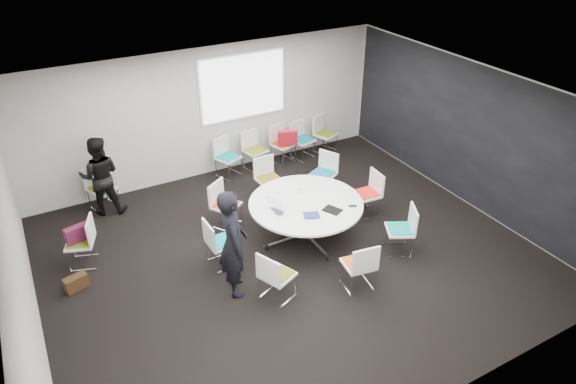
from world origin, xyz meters
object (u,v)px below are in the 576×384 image
chair_back_c (283,151)px  chair_back_e (325,141)px  maroon_bag (78,234)px  brown_bag (76,283)px  person_main (233,243)px  person_back (100,176)px  chair_ring_b (323,181)px  laptop (279,209)px  chair_ring_d (226,213)px  chair_ring_f (277,284)px  chair_ring_e (221,251)px  cup (300,190)px  chair_spare_left (83,250)px  chair_ring_h (399,238)px  chair_person_back (103,196)px  chair_ring_a (367,201)px  chair_ring_c (269,187)px  chair_ring_g (358,273)px  chair_back_d (303,147)px  chair_back_b (255,157)px  chair_back_a (228,164)px  conference_table (306,213)px

chair_back_c → chair_back_e: same height
maroon_bag → brown_bag: (-0.23, -0.60, -0.50)m
person_main → person_back: bearing=34.8°
chair_ring_b → laptop: chair_ring_b is taller
chair_ring_d → chair_ring_f: 2.23m
chair_ring_d → person_main: person_main is taller
chair_ring_e → cup: bearing=100.3°
chair_ring_d → chair_spare_left: 2.56m
person_main → chair_ring_h: bearing=-85.5°
chair_ring_f → chair_ring_b: bearing=112.4°
brown_bag → chair_person_back: bearing=68.1°
chair_ring_a → chair_back_e: (0.78, 2.74, 0.00)m
chair_back_e → person_back: person_back is taller
chair_ring_c → chair_ring_g: 3.10m
chair_ring_e → laptop: (1.12, 0.03, 0.47)m
chair_back_d → chair_back_b: bearing=-16.6°
chair_back_a → maroon_bag: chair_back_a is taller
chair_ring_h → chair_back_c: size_ratio=1.00×
chair_back_e → person_main: (-3.91, -3.53, 0.63)m
conference_table → chair_ring_h: (1.21, -1.16, -0.24)m
person_back → laptop: person_back is taller
chair_ring_h → laptop: chair_ring_h is taller
chair_spare_left → person_back: 1.72m
chair_back_a → cup: chair_back_a is taller
chair_person_back → person_back: 0.54m
person_main → brown_bag: bearing=74.3°
chair_back_d → brown_bag: bearing=7.9°
chair_ring_g → chair_ring_h: bearing=28.4°
chair_ring_g → chair_ring_h: same height
chair_ring_c → chair_ring_d: (-1.14, -0.48, 0.00)m
chair_ring_a → person_main: person_main is taller
laptop → maroon_bag: size_ratio=0.85×
chair_back_b → chair_person_back: size_ratio=1.00×
chair_ring_b → conference_table: bearing=109.9°
chair_ring_g → chair_back_a: 4.42m
chair_ring_b → maroon_bag: bearing=64.0°
chair_ring_h → chair_back_b: 4.09m
chair_back_c → maroon_bag: chair_back_c is taller
conference_table → chair_back_e: size_ratio=2.30×
chair_ring_a → chair_ring_g: size_ratio=1.00×
chair_ring_h → chair_ring_e: bearing=95.3°
chair_person_back → laptop: size_ratio=2.60×
chair_ring_b → chair_ring_f: size_ratio=1.00×
person_back → laptop: 3.59m
chair_spare_left → person_main: size_ratio=0.49×
chair_person_back → person_back: (0.01, -0.16, 0.52)m
chair_back_c → maroon_bag: bearing=3.9°
chair_ring_a → chair_person_back: same height
chair_ring_a → conference_table: bearing=97.0°
chair_ring_a → chair_back_c: (-0.37, 2.74, 0.00)m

